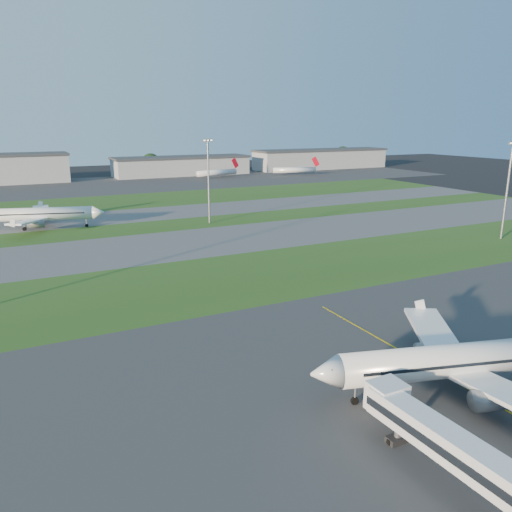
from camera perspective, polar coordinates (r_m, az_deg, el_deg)
ground at (r=62.81m, az=19.64°, el=-15.00°), size 700.00×700.00×0.00m
apron_near at (r=62.81m, az=19.65°, el=-14.99°), size 300.00×70.00×0.01m
grass_strip_a at (r=102.18m, az=-1.64°, el=-2.38°), size 300.00×34.00×0.01m
taxiway_a at (r=131.78m, az=-7.73°, el=1.46°), size 300.00×32.00×0.01m
grass_strip_b at (r=155.13m, az=-10.76°, el=3.38°), size 300.00×18.00×0.01m
taxiway_b at (r=176.04m, az=-12.77°, el=4.63°), size 300.00×26.00×0.01m
grass_strip_c at (r=207.84m, az=-15.02°, el=6.03°), size 300.00×40.00×0.01m
apron_far at (r=266.41m, az=-17.75°, el=7.70°), size 400.00×80.00×0.01m
yellow_line at (r=66.19m, az=22.75°, el=-13.70°), size 0.25×60.00×0.02m
jet_bridge at (r=46.14m, az=25.50°, el=-21.67°), size 4.20×26.90×6.20m
airliner_parked at (r=63.27m, az=23.01°, el=-10.91°), size 36.79×30.91×11.75m
airliner_taxiing at (r=161.64m, az=-23.73°, el=4.35°), size 37.46×31.50×12.00m
mini_jet_near at (r=287.64m, az=-4.48°, el=9.50°), size 28.33×8.53×9.48m
mini_jet_far at (r=303.66m, az=4.44°, el=9.79°), size 27.85×10.67×9.48m
light_mast_centre at (r=155.75m, az=-5.45°, el=9.13°), size 3.20×0.70×25.80m
light_mast_east at (r=149.17m, az=26.84°, el=7.35°), size 3.20×0.70×25.80m
hangar_east at (r=307.89m, az=-8.49°, el=10.18°), size 81.60×23.00×11.20m
hangar_far_east at (r=352.09m, az=7.42°, el=10.96°), size 96.90×23.00×13.20m
tree_mid_west at (r=304.18m, az=-22.88°, el=9.17°), size 9.90×9.90×10.80m
tree_mid_east at (r=316.91m, az=-11.93°, el=10.37°), size 11.55×11.55×12.60m
tree_east at (r=342.11m, az=0.59°, el=10.89°), size 10.45×10.45×11.40m
tree_far_east at (r=382.33m, az=9.87°, el=11.30°), size 12.65×12.65×13.80m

